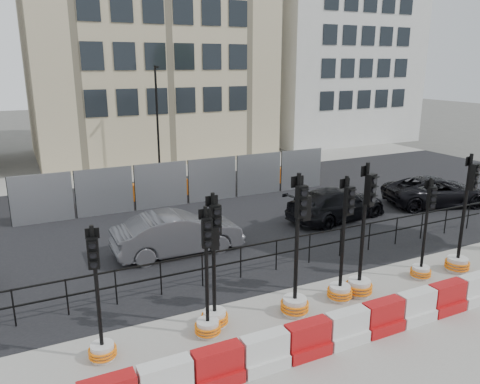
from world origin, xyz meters
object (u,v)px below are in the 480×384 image
traffic_signal_d (296,282)px  car_c (337,204)px  traffic_signal_a (101,334)px  traffic_signal_h (460,248)px

traffic_signal_d → car_c: bearing=44.7°
traffic_signal_a → traffic_signal_d: bearing=10.0°
traffic_signal_a → traffic_signal_h: (10.49, -0.24, 0.12)m
traffic_signal_d → traffic_signal_h: bearing=-1.0°
traffic_signal_a → car_c: traffic_signal_a is taller
traffic_signal_d → traffic_signal_a: bearing=176.9°
traffic_signal_d → car_c: size_ratio=0.78×
traffic_signal_a → car_c: size_ratio=0.65×
traffic_signal_h → traffic_signal_d: bearing=162.2°
traffic_signal_d → car_c: (5.52, 5.57, -0.22)m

